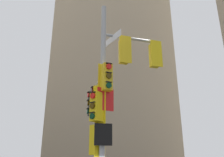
# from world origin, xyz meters

# --- Properties ---
(building_mid_block) EXTENTS (15.44, 15.44, 28.42)m
(building_mid_block) POSITION_xyz_m (0.68, 26.79, 14.21)
(building_mid_block) COLOR tan
(building_mid_block) RESTS_ON ground
(signal_pole_assembly) EXTENTS (3.08, 2.41, 8.32)m
(signal_pole_assembly) POSITION_xyz_m (0.21, 0.32, 4.72)
(signal_pole_assembly) COLOR #9EA0A3
(signal_pole_assembly) RESTS_ON ground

